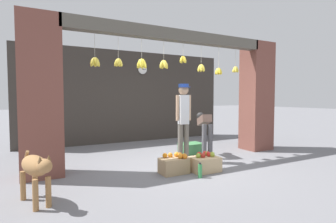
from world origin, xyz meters
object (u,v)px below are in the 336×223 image
at_px(water_bottle, 200,171).
at_px(produce_box_green, 191,148).
at_px(dog, 36,168).
at_px(fruit_crate_oranges, 174,164).
at_px(worker_stooping, 205,128).
at_px(wall_clock, 142,69).
at_px(shopkeeper, 183,116).
at_px(fruit_crate_apples, 205,163).

bearing_deg(water_bottle, produce_box_green, 61.49).
xyz_separation_m(dog, water_bottle, (2.55, -0.07, -0.36)).
distance_m(dog, fruit_crate_oranges, 2.34).
relative_size(worker_stooping, produce_box_green, 1.86).
xyz_separation_m(worker_stooping, fruit_crate_oranges, (-1.30, -0.85, -0.52)).
distance_m(worker_stooping, produce_box_green, 0.71).
distance_m(fruit_crate_oranges, wall_clock, 4.31).
bearing_deg(water_bottle, shopkeeper, 73.85).
bearing_deg(produce_box_green, worker_stooping, -77.92).
relative_size(dog, shopkeeper, 0.54).
height_order(worker_stooping, produce_box_green, worker_stooping).
bearing_deg(fruit_crate_oranges, worker_stooping, 33.23).
bearing_deg(fruit_crate_apples, water_bottle, -136.36).
xyz_separation_m(shopkeeper, fruit_crate_oranges, (-0.58, -0.63, -0.84)).
bearing_deg(wall_clock, shopkeeper, -95.61).
bearing_deg(water_bottle, fruit_crate_oranges, 120.25).
relative_size(worker_stooping, fruit_crate_apples, 1.94).
xyz_separation_m(shopkeeper, worker_stooping, (0.73, 0.22, -0.32)).
relative_size(worker_stooping, wall_clock, 3.32).
distance_m(fruit_crate_oranges, produce_box_green, 1.77).
distance_m(shopkeeper, wall_clock, 3.29).
distance_m(shopkeeper, worker_stooping, 0.83).
relative_size(fruit_crate_apples, water_bottle, 1.99).
bearing_deg(water_bottle, worker_stooping, 51.47).
relative_size(dog, wall_clock, 2.97).
distance_m(shopkeeper, fruit_crate_apples, 1.15).
height_order(shopkeeper, produce_box_green, shopkeeper).
height_order(fruit_crate_oranges, fruit_crate_apples, fruit_crate_oranges).
bearing_deg(wall_clock, worker_stooping, -81.23).
bearing_deg(fruit_crate_oranges, wall_clock, 76.53).
bearing_deg(dog, shopkeeper, 92.39).
height_order(produce_box_green, water_bottle, water_bottle).
bearing_deg(worker_stooping, produce_box_green, 122.48).
bearing_deg(produce_box_green, wall_clock, 98.15).
height_order(dog, worker_stooping, worker_stooping).
height_order(shopkeeper, worker_stooping, shopkeeper).
bearing_deg(shopkeeper, fruit_crate_apples, 99.09).
bearing_deg(produce_box_green, water_bottle, -118.51).
bearing_deg(fruit_crate_apples, dog, -175.36).
relative_size(shopkeeper, produce_box_green, 3.06).
distance_m(fruit_crate_apples, wall_clock, 4.37).
height_order(dog, wall_clock, wall_clock).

